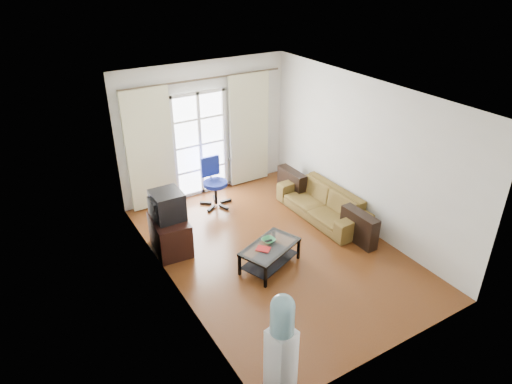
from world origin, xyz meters
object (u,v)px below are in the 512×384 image
at_px(coffee_table, 270,253).
at_px(water_cooler, 282,342).
at_px(sofa, 322,203).
at_px(tv_stand, 170,235).
at_px(task_chair, 215,192).
at_px(crt_tv, 166,205).

bearing_deg(coffee_table, water_cooler, -119.55).
relative_size(sofa, tv_stand, 2.43).
xyz_separation_m(tv_stand, task_chair, (1.34, 1.02, -0.01)).
bearing_deg(water_cooler, crt_tv, 79.64).
bearing_deg(sofa, crt_tv, -100.70).
bearing_deg(task_chair, tv_stand, -141.68).
height_order(coffee_table, crt_tv, crt_tv).
xyz_separation_m(sofa, task_chair, (-1.53, 1.47, -0.00)).
distance_m(sofa, task_chair, 2.12).
relative_size(tv_stand, crt_tv, 1.54).
height_order(tv_stand, task_chair, task_chair).
distance_m(tv_stand, crt_tv, 0.54).
xyz_separation_m(sofa, water_cooler, (-2.83, -2.82, 0.42)).
height_order(coffee_table, water_cooler, water_cooler).
xyz_separation_m(sofa, tv_stand, (-2.87, 0.45, 0.01)).
distance_m(coffee_table, water_cooler, 2.35).
xyz_separation_m(coffee_table, tv_stand, (-1.17, 1.26, 0.04)).
bearing_deg(water_cooler, coffee_table, 49.41).
xyz_separation_m(sofa, crt_tv, (-2.87, 0.50, 0.54)).
distance_m(coffee_table, task_chair, 2.29).
distance_m(tv_stand, task_chair, 1.68).
xyz_separation_m(tv_stand, crt_tv, (0.00, 0.05, 0.53)).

